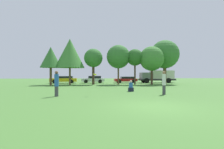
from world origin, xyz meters
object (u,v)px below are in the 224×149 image
(tree_6, at_px, (165,55))
(person_catcher, at_px, (164,82))
(frisbee, at_px, (95,74))
(parked_car_red, at_px, (126,79))
(tree_4, at_px, (135,58))
(tree_5, at_px, (152,59))
(bystander_sitting, at_px, (131,87))
(tree_2, at_px, (93,58))
(delivery_truck_grey, at_px, (157,76))
(tree_1, at_px, (70,53))
(person_thrower, at_px, (57,83))
(parked_car_yellow, at_px, (64,79))
(tree_0, at_px, (51,57))
(parked_car_white, at_px, (93,79))
(tree_3, at_px, (118,57))

(tree_6, bearing_deg, person_catcher, -112.71)
(frisbee, distance_m, parked_car_red, 19.85)
(tree_4, relative_size, tree_5, 0.93)
(person_catcher, height_order, bystander_sitting, person_catcher)
(tree_6, bearing_deg, frisbee, -128.05)
(tree_2, distance_m, tree_6, 11.35)
(delivery_truck_grey, bearing_deg, tree_1, 15.63)
(tree_1, bearing_deg, tree_2, 5.36)
(bystander_sitting, height_order, tree_4, tree_4)
(person_catcher, bearing_deg, tree_6, -115.39)
(person_thrower, bearing_deg, tree_2, 77.33)
(tree_4, xyz_separation_m, parked_car_yellow, (-11.38, 5.61, -3.41))
(person_thrower, distance_m, delivery_truck_grey, 23.61)
(tree_4, bearing_deg, parked_car_yellow, 153.75)
(tree_0, distance_m, parked_car_yellow, 6.54)
(parked_car_red, bearing_deg, person_catcher, 86.49)
(tree_6, relative_size, parked_car_yellow, 1.52)
(tree_4, bearing_deg, parked_car_white, 137.35)
(tree_4, xyz_separation_m, parked_car_red, (-0.34, 5.62, -3.46))
(tree_0, relative_size, tree_2, 1.01)
(parked_car_yellow, distance_m, parked_car_red, 11.04)
(frisbee, height_order, tree_0, tree_0)
(tree_3, bearing_deg, tree_6, 3.47)
(tree_5, relative_size, tree_6, 0.82)
(frisbee, height_order, parked_car_red, frisbee)
(delivery_truck_grey, bearing_deg, tree_6, 83.10)
(bystander_sitting, xyz_separation_m, tree_0, (-9.47, 10.65, 3.57))
(person_thrower, height_order, tree_6, tree_6)
(parked_car_white, relative_size, delivery_truck_grey, 0.62)
(person_thrower, height_order, tree_2, tree_2)
(person_thrower, xyz_separation_m, tree_3, (6.33, 14.11, 3.30))
(person_thrower, xyz_separation_m, frisbee, (2.65, 0.25, 0.61))
(parked_car_white, bearing_deg, delivery_truck_grey, 175.53)
(parked_car_white, bearing_deg, frisbee, 88.48)
(tree_6, height_order, parked_car_yellow, tree_6)
(tree_0, xyz_separation_m, parked_car_white, (6.10, 5.71, -3.32))
(parked_car_red, xyz_separation_m, delivery_truck_grey, (5.78, -0.38, 0.63))
(tree_6, distance_m, parked_car_yellow, 17.56)
(frisbee, relative_size, parked_car_white, 0.06)
(person_catcher, xyz_separation_m, tree_6, (5.94, 14.20, 3.77))
(person_catcher, distance_m, tree_0, 17.82)
(parked_car_red, bearing_deg, delivery_truck_grey, 174.33)
(frisbee, bearing_deg, parked_car_red, 73.02)
(person_thrower, distance_m, parked_car_white, 19.53)
(person_catcher, bearing_deg, parked_car_white, -76.85)
(tree_5, distance_m, tree_6, 3.07)
(person_catcher, relative_size, frisbee, 6.78)
(tree_4, distance_m, parked_car_white, 9.17)
(tree_5, xyz_separation_m, tree_6, (2.61, 1.41, 0.82))
(tree_2, distance_m, parked_car_yellow, 7.78)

